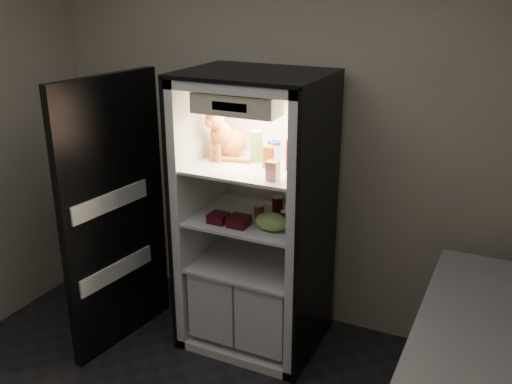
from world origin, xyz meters
The scene contains 16 objects.
room_shell centered at (0.00, 0.00, 1.62)m, with size 3.60×3.60×3.60m.
refrigerator centered at (0.00, 1.38, 0.79)m, with size 0.90×0.72×1.88m.
fridge_door centered at (-0.85, 0.97, 0.91)m, with size 0.17×0.87×1.85m.
tabby_cat centered at (-0.23, 1.39, 1.43)m, with size 0.30×0.36×0.37m.
parmesan_shaker centered at (-0.01, 1.40, 1.39)m, with size 0.08×0.08×0.20m.
mayo_tub centered at (0.07, 1.50, 1.35)m, with size 0.09×0.09×0.12m.
salsa_jar centered at (0.10, 1.33, 1.36)m, with size 0.08×0.08×0.14m.
pepper_jar centered at (0.27, 1.36, 1.40)m, with size 0.12×0.12×0.21m.
cream_carton centered at (0.23, 1.12, 1.35)m, with size 0.07×0.07×0.11m, color white.
soda_can_a centered at (0.14, 1.40, 1.01)m, with size 0.07×0.07×0.13m.
soda_can_b centered at (0.29, 1.34, 1.01)m, with size 0.07×0.07×0.14m.
soda_can_c centered at (0.26, 1.24, 1.00)m, with size 0.06×0.06×0.11m.
condiment_jar centered at (0.04, 1.33, 0.99)m, with size 0.07×0.07×0.09m.
grape_bag centered at (0.20, 1.18, 0.99)m, with size 0.22×0.16×0.11m, color #8FC75D.
berry_box_left centered at (-0.16, 1.14, 0.97)m, with size 0.12×0.12×0.06m, color #460B14.
berry_box_right centered at (-0.01, 1.15, 0.97)m, with size 0.13×0.13×0.06m, color #460B14.
Camera 1 is at (1.51, -1.76, 2.38)m, focal length 40.00 mm.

